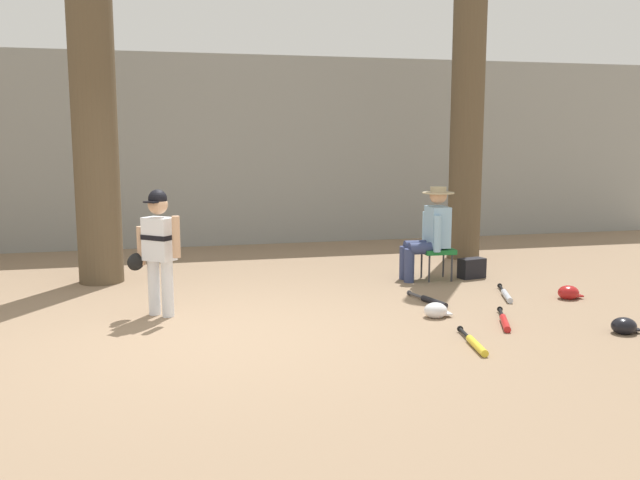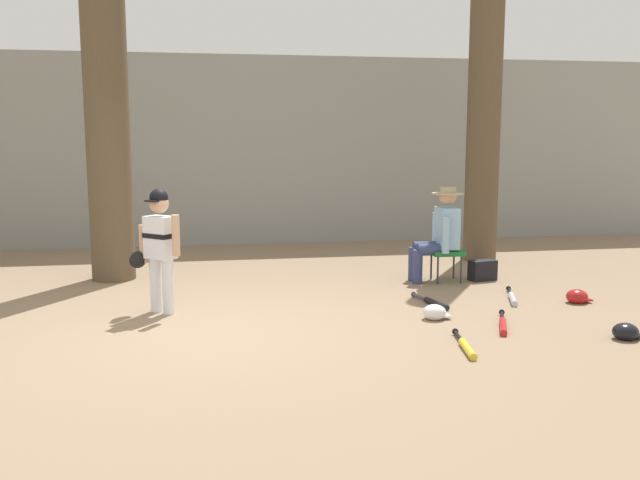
% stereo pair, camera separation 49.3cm
% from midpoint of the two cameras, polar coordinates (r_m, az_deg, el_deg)
% --- Properties ---
extents(ground_plane, '(60.00, 60.00, 0.00)m').
position_cam_midpoint_polar(ground_plane, '(6.61, -6.91, -7.61)').
color(ground_plane, '#897056').
extents(concrete_back_wall, '(18.00, 0.36, 3.17)m').
position_cam_midpoint_polar(concrete_back_wall, '(11.87, -8.44, 7.27)').
color(concrete_back_wall, gray).
rests_on(concrete_back_wall, ground).
extents(tree_near_player, '(0.89, 0.89, 5.07)m').
position_cam_midpoint_polar(tree_near_player, '(9.12, -15.67, 9.81)').
color(tree_near_player, brown).
rests_on(tree_near_player, ground).
extents(tree_behind_spectator, '(0.76, 0.76, 5.45)m').
position_cam_midpoint_polar(tree_behind_spectator, '(10.57, 14.75, 11.02)').
color(tree_behind_spectator, brown).
rests_on(tree_behind_spectator, ground).
extents(young_ballplayer, '(0.58, 0.43, 1.31)m').
position_cam_midpoint_polar(young_ballplayer, '(7.27, -11.28, -0.23)').
color(young_ballplayer, white).
rests_on(young_ballplayer, ground).
extents(folding_stool, '(0.42, 0.42, 0.41)m').
position_cam_midpoint_polar(folding_stool, '(8.96, 11.94, -1.08)').
color(folding_stool, '#196B2D').
rests_on(folding_stool, ground).
extents(seated_spectator, '(0.67, 0.53, 1.20)m').
position_cam_midpoint_polar(seated_spectator, '(8.89, 11.39, 0.67)').
color(seated_spectator, navy).
rests_on(seated_spectator, ground).
extents(handbag_beside_stool, '(0.37, 0.25, 0.26)m').
position_cam_midpoint_polar(handbag_beside_stool, '(9.17, 14.77, -2.44)').
color(handbag_beside_stool, black).
rests_on(handbag_beside_stool, ground).
extents(bat_black_composite, '(0.22, 0.71, 0.07)m').
position_cam_midpoint_polar(bat_black_composite, '(7.72, 11.17, -5.10)').
color(bat_black_composite, black).
rests_on(bat_black_composite, ground).
extents(bat_aluminum_silver, '(0.33, 0.77, 0.07)m').
position_cam_midpoint_polar(bat_aluminum_silver, '(8.16, 17.27, -4.59)').
color(bat_aluminum_silver, '#B7BCC6').
rests_on(bat_aluminum_silver, ground).
extents(bat_yellow_trainer, '(0.19, 0.77, 0.07)m').
position_cam_midpoint_polar(bat_yellow_trainer, '(6.21, 14.22, -8.55)').
color(bat_yellow_trainer, yellow).
rests_on(bat_yellow_trainer, ground).
extents(bat_red_barrel, '(0.37, 0.76, 0.07)m').
position_cam_midpoint_polar(bat_red_barrel, '(7.00, 16.84, -6.73)').
color(bat_red_barrel, red).
rests_on(bat_red_barrel, ground).
extents(batting_helmet_black, '(0.28, 0.22, 0.16)m').
position_cam_midpoint_polar(batting_helmet_black, '(7.03, 25.79, -6.86)').
color(batting_helmet_black, black).
rests_on(batting_helmet_black, ground).
extents(batting_helmet_white, '(0.28, 0.22, 0.16)m').
position_cam_midpoint_polar(batting_helmet_white, '(7.15, 11.41, -5.90)').
color(batting_helmet_white, silver).
rests_on(batting_helmet_white, ground).
extents(batting_helmet_red, '(0.28, 0.22, 0.16)m').
position_cam_midpoint_polar(batting_helmet_red, '(8.29, 22.08, -4.37)').
color(batting_helmet_red, '#A81919').
rests_on(batting_helmet_red, ground).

